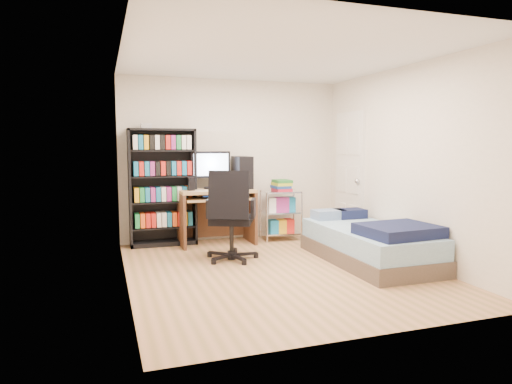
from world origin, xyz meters
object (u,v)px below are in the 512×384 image
object	(u,v)px
computer_desk	(223,194)
media_shelf	(163,186)
office_chair	(231,232)
bed	(369,243)

from	to	relation	value
computer_desk	media_shelf	bearing A→B (deg)	171.59
computer_desk	office_chair	bearing A→B (deg)	-98.94
computer_desk	bed	distance (m)	2.33
media_shelf	office_chair	distance (m)	1.49
computer_desk	office_chair	size ratio (longest dim) A/B	1.18
computer_desk	office_chair	xyz separation A→B (m)	(-0.17, -1.07, -0.38)
bed	office_chair	bearing A→B (deg)	158.54
computer_desk	office_chair	distance (m)	1.15
office_chair	computer_desk	bearing A→B (deg)	104.31
office_chair	bed	size ratio (longest dim) A/B	0.59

